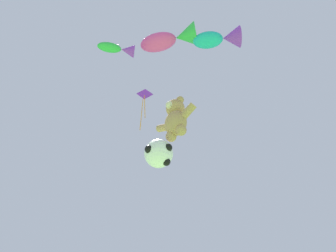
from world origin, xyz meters
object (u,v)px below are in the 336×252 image
object	(u,v)px
teddy_bear_kite	(175,118)
diamond_kite	(144,99)
fish_kite_magenta	(172,39)
soccer_ball_kite	(159,153)
fish_kite_teal	(220,39)
fish_kite_emerald	(119,49)

from	to	relation	value
teddy_bear_kite	diamond_kite	bearing A→B (deg)	-179.32
teddy_bear_kite	fish_kite_magenta	world-z (taller)	fish_kite_magenta
teddy_bear_kite	soccer_ball_kite	size ratio (longest dim) A/B	1.77
teddy_bear_kite	fish_kite_teal	bearing A→B (deg)	-3.66
soccer_ball_kite	fish_kite_teal	world-z (taller)	fish_kite_teal
diamond_kite	fish_kite_teal	bearing A→B (deg)	-1.77
fish_kite_teal	fish_kite_emerald	distance (m)	4.13
fish_kite_emerald	fish_kite_teal	bearing A→B (deg)	38.85
fish_kite_teal	fish_kite_magenta	distance (m)	1.98
soccer_ball_kite	fish_kite_teal	size ratio (longest dim) A/B	0.59
soccer_ball_kite	fish_kite_teal	distance (m)	5.22
soccer_ball_kite	fish_kite_magenta	distance (m)	4.96
teddy_bear_kite	diamond_kite	size ratio (longest dim) A/B	0.70
fish_kite_magenta	diamond_kite	size ratio (longest dim) A/B	0.88
fish_kite_magenta	soccer_ball_kite	bearing A→B (deg)	148.27
fish_kite_teal	diamond_kite	bearing A→B (deg)	178.23
fish_kite_magenta	fish_kite_emerald	world-z (taller)	fish_kite_magenta
teddy_bear_kite	fish_kite_magenta	xyz separation A→B (m)	(1.13, -1.33, 2.98)
fish_kite_teal	fish_kite_magenta	bearing A→B (deg)	-142.94
fish_kite_magenta	diamond_kite	xyz separation A→B (m)	(-3.20, 1.31, -0.15)
fish_kite_teal	fish_kite_magenta	world-z (taller)	fish_kite_magenta
soccer_ball_kite	fish_kite_magenta	xyz separation A→B (m)	(1.75, -1.08, 4.51)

